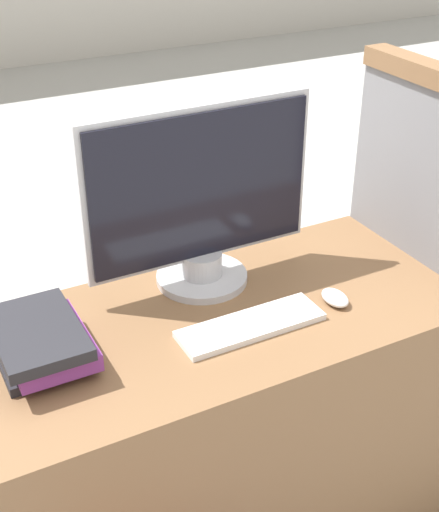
# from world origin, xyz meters

# --- Properties ---
(desk) EXTENTS (1.34, 0.58, 0.77)m
(desk) POSITION_xyz_m (0.00, 0.29, 0.39)
(desk) COLOR brown
(desk) RESTS_ON ground_plane
(carrel_divider) EXTENTS (0.07, 0.57, 1.30)m
(carrel_divider) POSITION_xyz_m (0.70, 0.29, 0.66)
(carrel_divider) COLOR slate
(carrel_divider) RESTS_ON ground_plane
(monitor) EXTENTS (0.61, 0.24, 0.47)m
(monitor) POSITION_xyz_m (0.10, 0.45, 1.00)
(monitor) COLOR #B7B7BC
(monitor) RESTS_ON desk
(keyboard) EXTENTS (0.36, 0.11, 0.02)m
(keyboard) POSITION_xyz_m (0.10, 0.20, 0.78)
(keyboard) COLOR white
(keyboard) RESTS_ON desk
(mouse) EXTENTS (0.06, 0.09, 0.03)m
(mouse) POSITION_xyz_m (0.34, 0.20, 0.79)
(mouse) COLOR white
(mouse) RESTS_ON desk
(book_stack) EXTENTS (0.20, 0.27, 0.09)m
(book_stack) POSITION_xyz_m (-0.37, 0.31, 0.82)
(book_stack) COLOR #232328
(book_stack) RESTS_ON desk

